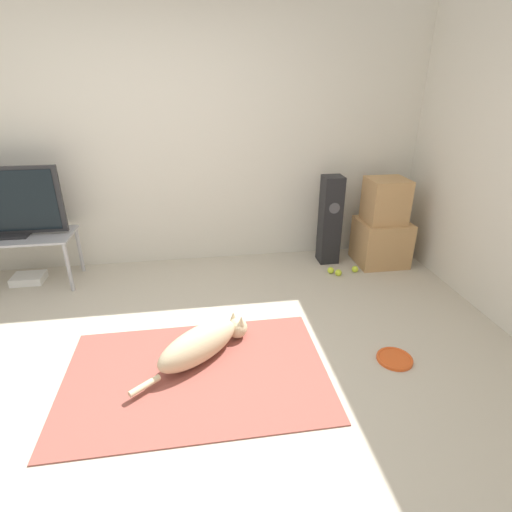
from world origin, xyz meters
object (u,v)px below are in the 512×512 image
object	(u,v)px
floor_speaker	(330,220)
tennis_ball_loose_on_carpet	(331,270)
tennis_ball_near_speaker	(338,273)
game_console	(29,279)
cardboard_box_upper	(386,200)
tennis_ball_by_boxes	(355,269)
dog	(202,343)
cardboard_box_lower	(381,242)
tv_stand	(10,242)
frisbee	(395,359)

from	to	relation	value
floor_speaker	tennis_ball_loose_on_carpet	size ratio (longest dim) A/B	14.09
tennis_ball_near_speaker	game_console	bearing A→B (deg)	173.80
cardboard_box_upper	game_console	world-z (taller)	cardboard_box_upper
cardboard_box_upper	tennis_ball_near_speaker	world-z (taller)	cardboard_box_upper
tennis_ball_by_boxes	tennis_ball_loose_on_carpet	xyz separation A→B (m)	(-0.26, 0.01, 0.00)
dog	game_console	bearing A→B (deg)	139.09
cardboard_box_lower	tv_stand	bearing A→B (deg)	179.19
cardboard_box_upper	tv_stand	world-z (taller)	cardboard_box_upper
frisbee	tennis_ball_by_boxes	distance (m)	1.39
tv_stand	tennis_ball_near_speaker	size ratio (longest dim) A/B	16.97
dog	tennis_ball_by_boxes	size ratio (longest dim) A/B	12.38
tv_stand	tennis_ball_by_boxes	xyz separation A→B (m)	(3.30, -0.24, -0.41)
frisbee	game_console	world-z (taller)	game_console
dog	tennis_ball_near_speaker	distance (m)	1.78
dog	tennis_ball_by_boxes	bearing A→B (deg)	35.91
cardboard_box_upper	tennis_ball_near_speaker	distance (m)	0.88
cardboard_box_lower	tennis_ball_loose_on_carpet	world-z (taller)	cardboard_box_lower
floor_speaker	game_console	distance (m)	3.07
floor_speaker	game_console	world-z (taller)	floor_speaker
floor_speaker	tennis_ball_by_boxes	xyz separation A→B (m)	(0.20, -0.31, -0.43)
cardboard_box_upper	tennis_ball_by_boxes	world-z (taller)	cardboard_box_upper
tennis_ball_loose_on_carpet	tennis_ball_near_speaker	bearing A→B (deg)	-46.37
tennis_ball_loose_on_carpet	floor_speaker	bearing A→B (deg)	79.18
cardboard_box_lower	game_console	size ratio (longest dim) A/B	1.75
tennis_ball_loose_on_carpet	cardboard_box_lower	bearing A→B (deg)	16.86
dog	tv_stand	xyz separation A→B (m)	(-1.71, 1.39, 0.31)
dog	cardboard_box_upper	world-z (taller)	cardboard_box_upper
frisbee	tv_stand	world-z (taller)	tv_stand
game_console	frisbee	bearing A→B (deg)	-28.84
cardboard_box_lower	cardboard_box_upper	world-z (taller)	cardboard_box_upper
cardboard_box_lower	tennis_ball_by_boxes	xyz separation A→B (m)	(-0.34, -0.19, -0.20)
cardboard_box_lower	floor_speaker	xyz separation A→B (m)	(-0.54, 0.12, 0.23)
frisbee	dog	bearing A→B (deg)	170.68
cardboard_box_upper	tennis_ball_loose_on_carpet	bearing A→B (deg)	-162.95
tennis_ball_by_boxes	game_console	bearing A→B (deg)	175.07
tv_stand	frisbee	bearing A→B (deg)	-27.85
floor_speaker	dog	bearing A→B (deg)	-133.55
tennis_ball_loose_on_carpet	game_console	distance (m)	2.99
dog	tennis_ball_by_boxes	world-z (taller)	dog
game_console	tennis_ball_near_speaker	bearing A→B (deg)	-6.20
cardboard_box_upper	cardboard_box_lower	bearing A→B (deg)	7.03
cardboard_box_lower	tv_stand	distance (m)	3.64
tv_stand	tennis_ball_loose_on_carpet	bearing A→B (deg)	-4.37
floor_speaker	tennis_ball_loose_on_carpet	distance (m)	0.53
game_console	dog	bearing A→B (deg)	-40.91
tennis_ball_near_speaker	game_console	world-z (taller)	game_console
game_console	floor_speaker	bearing A→B (deg)	0.62
dog	cardboard_box_upper	bearing A→B (deg)	34.96
tennis_ball_near_speaker	game_console	distance (m)	3.06
floor_speaker	tennis_ball_near_speaker	bearing A→B (deg)	-89.60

